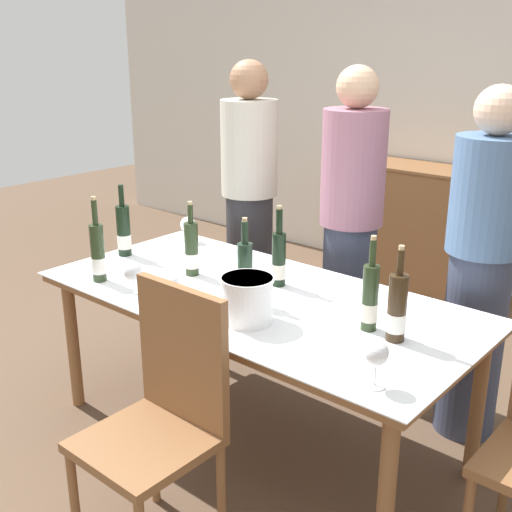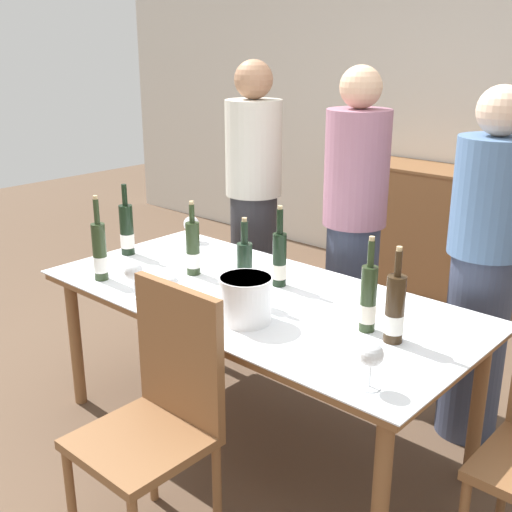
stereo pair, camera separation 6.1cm
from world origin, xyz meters
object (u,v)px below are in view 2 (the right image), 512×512
at_px(wine_glass_1, 371,356).
at_px(wine_glass_3, 134,272).
at_px(wine_bottle_2, 127,231).
at_px(person_guest_right, 483,272).
at_px(wine_glass_0, 169,285).
at_px(dining_table, 256,308).
at_px(wine_bottle_5, 394,311).
at_px(ice_bucket, 246,298).
at_px(chair_near_front, 160,406).
at_px(wine_bottle_0, 368,300).
at_px(person_host, 254,206).
at_px(wine_glass_2, 191,225).
at_px(wine_bottle_6, 245,273).
at_px(wine_bottle_4, 100,252).
at_px(sideboard_cabinet, 427,228).
at_px(person_guest_left, 354,230).
at_px(wine_bottle_3, 193,250).
at_px(wine_bottle_1, 279,259).

distance_m(wine_glass_1, wine_glass_3, 1.18).
distance_m(wine_bottle_2, wine_glass_1, 1.71).
bearing_deg(person_guest_right, wine_glass_0, -129.92).
relative_size(dining_table, wine_bottle_5, 5.33).
distance_m(ice_bucket, wine_bottle_5, 0.58).
distance_m(wine_glass_0, chair_near_front, 0.56).
distance_m(dining_table, wine_bottle_0, 0.59).
bearing_deg(person_host, wine_glass_2, -96.45).
xyz_separation_m(wine_bottle_6, wine_glass_1, (0.79, -0.26, -0.02)).
height_order(dining_table, wine_bottle_4, wine_bottle_4).
relative_size(chair_near_front, person_host, 0.58).
bearing_deg(sideboard_cabinet, wine_bottle_2, -101.95).
xyz_separation_m(ice_bucket, wine_bottle_6, (-0.14, 0.15, 0.03)).
xyz_separation_m(wine_bottle_4, person_guest_left, (0.63, 1.14, -0.02)).
height_order(wine_bottle_5, wine_bottle_6, same).
distance_m(wine_bottle_0, wine_glass_3, 1.01).
distance_m(wine_bottle_4, person_host, 1.15).
relative_size(wine_bottle_3, wine_glass_1, 2.25).
height_order(wine_bottle_2, chair_near_front, wine_bottle_2).
bearing_deg(wine_glass_2, wine_glass_0, -48.10).
relative_size(ice_bucket, wine_glass_1, 1.34).
bearing_deg(wine_glass_3, wine_bottle_3, 93.50).
height_order(ice_bucket, chair_near_front, chair_near_front).
bearing_deg(person_guest_right, wine_bottle_6, -131.44).
height_order(dining_table, wine_bottle_5, wine_bottle_5).
bearing_deg(wine_glass_0, wine_bottle_0, 26.11).
relative_size(wine_bottle_4, wine_bottle_6, 1.08).
height_order(sideboard_cabinet, ice_bucket, sideboard_cabinet).
bearing_deg(wine_bottle_0, wine_bottle_2, -178.48).
bearing_deg(wine_bottle_2, wine_bottle_1, 11.60).
bearing_deg(wine_bottle_2, wine_glass_0, -24.43).
height_order(wine_bottle_5, wine_glass_1, wine_bottle_5).
bearing_deg(wine_bottle_0, wine_bottle_3, -179.04).
height_order(sideboard_cabinet, wine_bottle_3, wine_bottle_3).
height_order(ice_bucket, wine_glass_1, ice_bucket).
bearing_deg(wine_glass_2, wine_glass_3, -59.74).
bearing_deg(wine_glass_2, chair_near_front, -47.42).
relative_size(wine_bottle_2, wine_glass_1, 2.33).
height_order(wine_bottle_0, wine_glass_3, wine_bottle_0).
bearing_deg(wine_bottle_2, wine_glass_3, -34.63).
xyz_separation_m(wine_bottle_2, wine_bottle_5, (1.56, 0.02, -0.00)).
bearing_deg(wine_glass_0, chair_near_front, -46.12).
bearing_deg(sideboard_cabinet, person_guest_right, -56.00).
relative_size(wine_bottle_2, wine_bottle_3, 1.04).
bearing_deg(wine_glass_1, wine_bottle_2, 169.10).
bearing_deg(wine_bottle_4, wine_glass_0, -0.65).
bearing_deg(wine_bottle_2, wine_bottle_4, -56.04).
xyz_separation_m(dining_table, wine_bottle_6, (0.01, -0.08, 0.19)).
distance_m(person_host, person_guest_right, 1.46).
height_order(dining_table, wine_glass_0, wine_glass_0).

